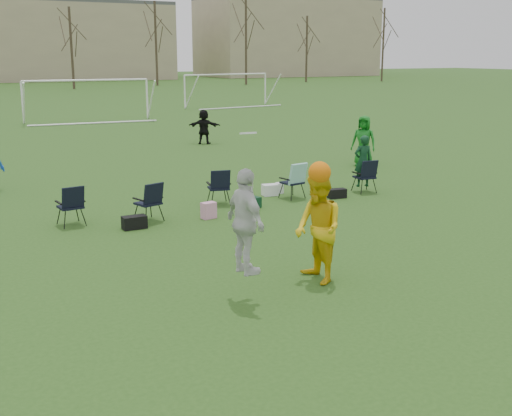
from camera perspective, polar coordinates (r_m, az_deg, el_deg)
ground at (r=9.43m, az=7.27°, el=-11.31°), size 260.00×260.00×0.00m
fielder_green_far at (r=23.40m, az=9.55°, el=5.91°), size 0.99×1.05×1.80m
fielder_black at (r=28.92m, az=-4.65°, el=7.22°), size 1.44×1.16×1.53m
center_contest at (r=10.85m, az=3.50°, el=-1.52°), size 2.20×1.30×2.78m
sideline_setup at (r=17.08m, az=-0.69°, el=1.94°), size 9.05×2.10×1.65m
goal_mid at (r=40.05m, az=-14.84°, el=10.24°), size 7.40×0.63×2.46m
goal_right at (r=49.67m, az=-2.63°, el=11.23°), size 7.35×1.14×2.46m
building_row at (r=103.66m, az=-21.74°, el=13.79°), size 126.00×16.00×13.00m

